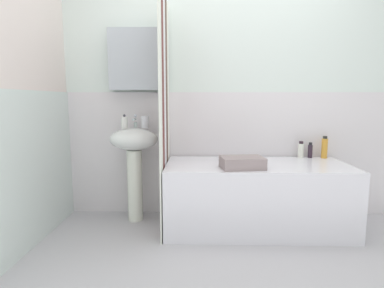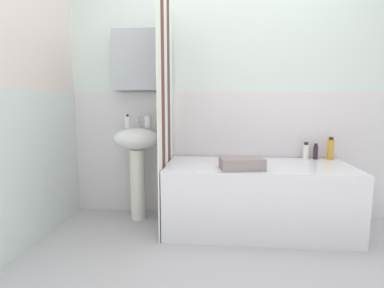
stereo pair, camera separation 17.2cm
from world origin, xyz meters
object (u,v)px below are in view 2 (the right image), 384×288
soap_dispenser (128,122)px  towel_folded (242,163)px  sink (137,153)px  conditioner_bottle (306,151)px  body_wash_bottle (331,149)px  shampoo_bottle (316,152)px  bathtub (258,197)px  toothbrush_cup (148,122)px

soap_dispenser → towel_folded: (1.03, -0.35, -0.30)m
sink → conditioner_bottle: (1.57, 0.13, 0.02)m
body_wash_bottle → towel_folded: (-0.84, -0.48, -0.05)m
shampoo_bottle → bathtub: bearing=-151.7°
shampoo_bottle → soap_dispenser: bearing=-175.4°
soap_dispenser → towel_folded: size_ratio=0.38×
body_wash_bottle → conditioner_bottle: (-0.22, 0.01, -0.03)m
shampoo_bottle → conditioner_bottle: 0.09m
conditioner_bottle → towel_folded: conditioner_bottle is taller
soap_dispenser → conditioner_bottle: bearing=4.8°
bathtub → conditioner_bottle: size_ratio=9.85×
soap_dispenser → sink: bearing=2.9°
towel_folded → bathtub: bearing=50.7°
soap_dispenser → shampoo_bottle: soap_dispenser is taller
sink → body_wash_bottle: (1.79, 0.12, 0.04)m
conditioner_bottle → towel_folded: bearing=-141.9°
sink → soap_dispenser: 0.30m
bathtub → towel_folded: (-0.16, -0.19, 0.34)m
shampoo_bottle → towel_folded: size_ratio=0.44×
sink → shampoo_bottle: bearing=4.7°
sink → shampoo_bottle: (1.66, 0.14, 0.01)m
body_wash_bottle → conditioner_bottle: 0.22m
conditioner_bottle → sink: bearing=-175.1°
shampoo_bottle → towel_folded: shampoo_bottle is taller
toothbrush_cup → bathtub: bearing=-13.1°
towel_folded → conditioner_bottle: bearing=38.1°
sink → conditioner_bottle: bearing=4.9°
toothbrush_cup → towel_folded: bearing=-26.5°
toothbrush_cup → body_wash_bottle: 1.71m
soap_dispenser → body_wash_bottle: bearing=3.8°
soap_dispenser → toothbrush_cup: (0.18, 0.07, -0.00)m
bathtub → shampoo_bottle: shampoo_bottle is taller
towel_folded → toothbrush_cup: bearing=153.5°
bathtub → conditioner_bottle: conditioner_bottle is taller
body_wash_bottle → shampoo_bottle: body_wash_bottle is taller
sink → bathtub: 1.17m
toothbrush_cup → shampoo_bottle: size_ratio=0.75×
sink → bathtub: sink is taller
conditioner_bottle → shampoo_bottle: bearing=1.2°
soap_dispenser → shampoo_bottle: size_ratio=0.88×
bathtub → sink: bearing=171.5°
sink → towel_folded: bearing=-20.6°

